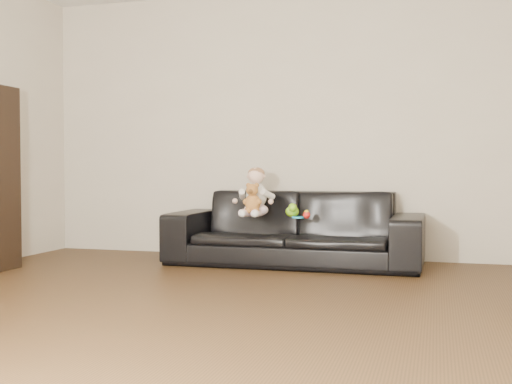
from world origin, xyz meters
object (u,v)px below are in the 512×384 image
(toy_green, at_px, (292,212))
(toy_blue_disc, at_px, (298,217))
(teddy_bear, at_px, (252,198))
(toy_rattle, at_px, (307,215))
(baby, at_px, (256,195))
(sofa, at_px, (294,228))

(toy_green, relative_size, toy_blue_disc, 1.33)
(teddy_bear, xyz_separation_m, toy_green, (0.32, 0.16, -0.12))
(teddy_bear, relative_size, toy_rattle, 3.99)
(baby, xyz_separation_m, toy_blue_disc, (0.40, -0.07, -0.19))
(baby, distance_m, toy_blue_disc, 0.45)
(sofa, height_order, toy_rattle, sofa)
(teddy_bear, distance_m, toy_rattle, 0.49)
(sofa, bearing_deg, toy_blue_disc, -67.91)
(teddy_bear, height_order, toy_green, teddy_bear)
(sofa, xyz_separation_m, toy_rattle, (0.15, -0.22, 0.14))
(toy_rattle, height_order, toy_blue_disc, toy_rattle)
(teddy_bear, height_order, toy_blue_disc, teddy_bear)
(baby, xyz_separation_m, teddy_bear, (0.01, -0.14, -0.02))
(baby, height_order, teddy_bear, baby)
(toy_blue_disc, bearing_deg, baby, 170.55)
(toy_green, relative_size, toy_rattle, 2.24)
(teddy_bear, bearing_deg, baby, 91.05)
(teddy_bear, bearing_deg, toy_rattle, 1.14)
(teddy_bear, distance_m, toy_blue_disc, 0.43)
(toy_green, xyz_separation_m, toy_rattle, (0.15, -0.13, -0.02))
(toy_green, height_order, toy_rattle, toy_green)
(baby, height_order, toy_green, baby)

